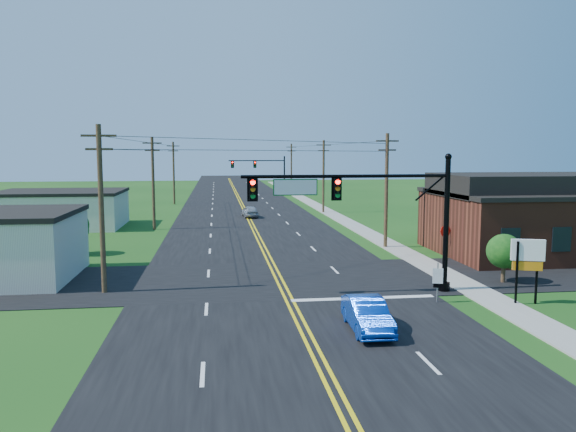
{
  "coord_description": "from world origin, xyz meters",
  "views": [
    {
      "loc": [
        -3.45,
        -20.56,
        7.56
      ],
      "look_at": [
        0.47,
        10.0,
        4.03
      ],
      "focal_mm": 35.0,
      "sensor_mm": 36.0,
      "label": 1
    }
  ],
  "objects": [
    {
      "name": "distant_car",
      "position": [
        0.4,
        44.05,
        0.67
      ],
      "size": [
        1.92,
        4.03,
        1.33
      ],
      "primitive_type": "imported",
      "rotation": [
        0.0,
        0.0,
        3.23
      ],
      "color": "#A6A7AB",
      "rests_on": "ground"
    },
    {
      "name": "utility_pole_left_b",
      "position": [
        -9.5,
        35.0,
        4.72
      ],
      "size": [
        1.8,
        0.28,
        9.0
      ],
      "color": "#3C241B",
      "rests_on": "ground"
    },
    {
      "name": "sidewalk",
      "position": [
        10.5,
        40.0,
        0.04
      ],
      "size": [
        2.0,
        160.0,
        0.08
      ],
      "primitive_type": "cube",
      "color": "gray",
      "rests_on": "ground"
    },
    {
      "name": "tree_right_back",
      "position": [
        16.0,
        26.0,
        2.6
      ],
      "size": [
        3.0,
        3.0,
        4.1
      ],
      "color": "#3C241B",
      "rests_on": "ground"
    },
    {
      "name": "utility_pole_right_a",
      "position": [
        9.8,
        22.0,
        4.72
      ],
      "size": [
        1.8,
        0.28,
        9.0
      ],
      "color": "#3C241B",
      "rests_on": "ground"
    },
    {
      "name": "tree_left",
      "position": [
        -14.0,
        22.0,
        2.16
      ],
      "size": [
        2.4,
        2.4,
        3.37
      ],
      "color": "#3C241B",
      "rests_on": "ground"
    },
    {
      "name": "ground",
      "position": [
        0.0,
        0.0,
        0.0
      ],
      "size": [
        260.0,
        260.0,
        0.0
      ],
      "primitive_type": "plane",
      "color": "#143F12",
      "rests_on": "ground"
    },
    {
      "name": "signal_mast_main",
      "position": [
        4.34,
        8.0,
        4.75
      ],
      "size": [
        11.3,
        0.6,
        7.48
      ],
      "color": "black",
      "rests_on": "ground"
    },
    {
      "name": "utility_pole_left_a",
      "position": [
        -9.5,
        10.0,
        4.72
      ],
      "size": [
        1.8,
        0.28,
        9.0
      ],
      "color": "#3C241B",
      "rests_on": "ground"
    },
    {
      "name": "signal_mast_far",
      "position": [
        4.44,
        80.0,
        4.55
      ],
      "size": [
        10.98,
        0.6,
        7.48
      ],
      "color": "black",
      "rests_on": "ground"
    },
    {
      "name": "cream_bldg_far",
      "position": [
        -19.0,
        38.0,
        1.86
      ],
      "size": [
        12.2,
        9.2,
        3.7
      ],
      "color": "beige",
      "rests_on": "ground"
    },
    {
      "name": "road_main",
      "position": [
        0.0,
        50.0,
        0.02
      ],
      "size": [
        16.0,
        220.0,
        0.04
      ],
      "primitive_type": "cube",
      "color": "black",
      "rests_on": "ground"
    },
    {
      "name": "pylon_sign",
      "position": [
        11.79,
        5.01,
        2.39
      ],
      "size": [
        1.59,
        0.67,
        3.27
      ],
      "rotation": [
        0.0,
        0.0,
        -0.29
      ],
      "color": "black",
      "rests_on": "ground"
    },
    {
      "name": "utility_pole_right_c",
      "position": [
        9.8,
        78.0,
        4.72
      ],
      "size": [
        1.8,
        0.28,
        9.0
      ],
      "color": "#3C241B",
      "rests_on": "ground"
    },
    {
      "name": "utility_pole_left_c",
      "position": [
        -9.5,
        62.0,
        4.72
      ],
      "size": [
        1.8,
        0.28,
        9.0
      ],
      "color": "#3C241B",
      "rests_on": "ground"
    },
    {
      "name": "road_cross",
      "position": [
        0.0,
        12.0,
        0.02
      ],
      "size": [
        70.0,
        10.0,
        0.04
      ],
      "primitive_type": "cube",
      "color": "black",
      "rests_on": "ground"
    },
    {
      "name": "shrub_corner",
      "position": [
        13.0,
        9.5,
        1.85
      ],
      "size": [
        2.0,
        2.0,
        2.86
      ],
      "color": "#3C241B",
      "rests_on": "ground"
    },
    {
      "name": "utility_pole_right_b",
      "position": [
        9.8,
        48.0,
        4.72
      ],
      "size": [
        1.8,
        0.28,
        9.0
      ],
      "color": "#3C241B",
      "rests_on": "ground"
    },
    {
      "name": "blue_car",
      "position": [
        2.8,
        1.87,
        0.69
      ],
      "size": [
        1.55,
        4.22,
        1.38
      ],
      "primitive_type": "imported",
      "rotation": [
        0.0,
        0.0,
        -0.02
      ],
      "color": "#0736AB",
      "rests_on": "ground"
    },
    {
      "name": "route_sign",
      "position": [
        7.5,
        5.8,
        1.19
      ],
      "size": [
        0.5,
        0.17,
        2.05
      ],
      "rotation": [
        0.0,
        0.0,
        -0.29
      ],
      "color": "slate",
      "rests_on": "ground"
    },
    {
      "name": "stop_sign",
      "position": [
        12.58,
        16.92,
        1.75
      ],
      "size": [
        0.85,
        0.25,
        2.43
      ],
      "rotation": [
        0.0,
        0.0,
        0.25
      ],
      "color": "slate",
      "rests_on": "ground"
    },
    {
      "name": "brick_building",
      "position": [
        20.0,
        18.0,
        2.35
      ],
      "size": [
        14.2,
        11.2,
        4.7
      ],
      "color": "#5E291A",
      "rests_on": "ground"
    }
  ]
}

